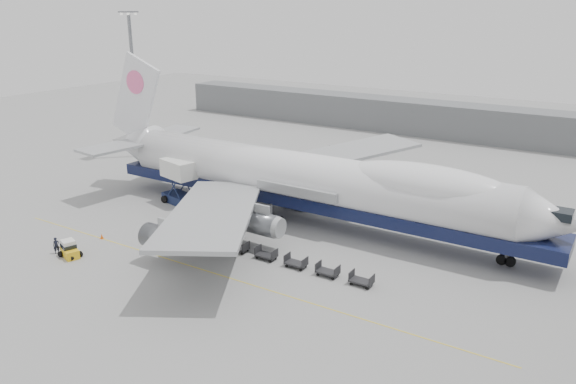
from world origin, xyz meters
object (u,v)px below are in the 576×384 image
Objects in this scene: airliner at (308,179)px; ground_worker at (56,246)px; baggage_tug at (69,250)px; catering_truck at (180,179)px.

ground_worker is at bearing -128.52° from airliner.
airliner is at bearing 74.51° from baggage_tug.
ground_worker is (-18.69, -23.48, -4.68)m from airliner.
airliner is at bearing -8.16° from ground_worker.
airliner is 10.75× the size of catering_truck.
baggage_tug is 1.52× the size of ground_worker.
baggage_tug is at bearing -52.48° from ground_worker.
airliner reaches higher than ground_worker.
baggage_tug is (-16.79, -23.24, -4.80)m from airliner.
airliner is at bearing 24.24° from catering_truck.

